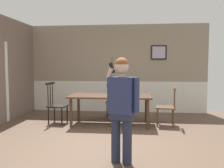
% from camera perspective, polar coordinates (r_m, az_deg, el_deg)
% --- Properties ---
extents(ground_plane, '(6.85, 6.85, 0.00)m').
position_cam_1_polar(ground_plane, '(4.85, -2.21, -13.36)').
color(ground_plane, brown).
extents(room_back_partition, '(5.62, 0.17, 2.76)m').
position_cam_1_polar(room_back_partition, '(7.72, 1.15, 3.30)').
color(room_back_partition, gray).
rests_on(room_back_partition, ground_plane).
extents(dining_table, '(2.03, 0.99, 0.74)m').
position_cam_1_polar(dining_table, '(6.05, -0.38, -3.35)').
color(dining_table, '#4C3323').
rests_on(dining_table, ground_plane).
extents(chair_near_window, '(0.45, 0.45, 0.93)m').
position_cam_1_polar(chair_near_window, '(6.94, 0.37, -4.04)').
color(chair_near_window, '#513823').
rests_on(chair_near_window, ground_plane).
extents(chair_by_doorway, '(0.51, 0.51, 0.94)m').
position_cam_1_polar(chair_by_doorway, '(6.09, 12.90, -5.26)').
color(chair_by_doorway, '#513823').
rests_on(chair_by_doorway, ground_plane).
extents(chair_at_table_head, '(0.48, 0.48, 1.05)m').
position_cam_1_polar(chair_at_table_head, '(6.38, -13.06, -4.70)').
color(chair_at_table_head, black).
rests_on(chair_at_table_head, ground_plane).
extents(person_figure, '(0.52, 0.33, 1.60)m').
position_cam_1_polar(person_figure, '(3.60, 2.38, -4.84)').
color(person_figure, '#282E49').
rests_on(person_figure, ground_plane).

